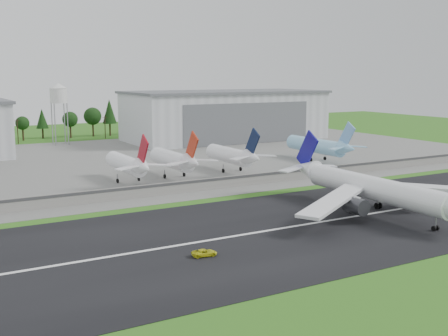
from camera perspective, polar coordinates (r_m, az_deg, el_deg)
ground at (r=116.74m, az=8.62°, el=-7.30°), size 600.00×600.00×0.00m
runway at (r=124.38m, az=5.75°, el=-6.17°), size 320.00×60.00×0.10m
runway_centerline at (r=124.37m, az=5.75°, el=-6.14°), size 220.00×1.00×0.02m
apron at (r=221.31m, az=-10.99°, el=0.62°), size 320.00×150.00×0.10m
blast_fence at (r=161.66m, az=-3.52°, el=-1.84°), size 240.00×0.61×3.50m
hangar_east at (r=291.62m, az=0.13°, el=5.39°), size 102.00×47.00×25.20m
water_tower at (r=280.07m, az=-16.47°, el=7.27°), size 8.40×8.40×29.40m
utility_poles at (r=297.58m, az=-15.99°, el=2.66°), size 230.00×3.00×12.00m
treeline at (r=312.08m, az=-16.65°, el=2.93°), size 320.00×16.00×22.00m
main_airliner at (r=140.55m, az=15.19°, el=-2.60°), size 57.28×59.09×18.17m
ground_vehicle at (r=105.55m, az=-2.00°, el=-8.59°), size 5.04×2.85×1.33m
parked_jet_red_a at (r=176.55m, az=-9.58°, el=0.38°), size 7.36×31.29×16.45m
parked_jet_red_b at (r=182.57m, az=-4.89°, el=0.82°), size 7.36×31.29×16.60m
parked_jet_navy at (r=192.71m, az=1.04°, el=1.29°), size 7.36×31.29×16.53m
parked_jet_skyblue at (r=220.90m, az=9.80°, el=2.23°), size 7.36×37.29×16.68m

